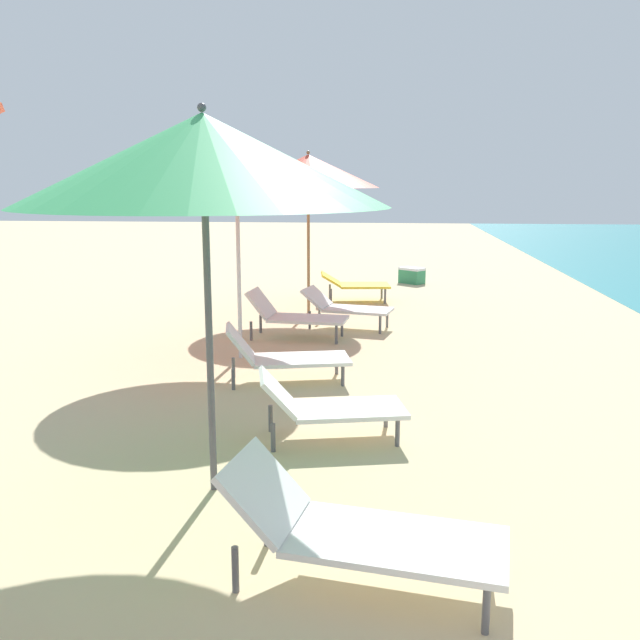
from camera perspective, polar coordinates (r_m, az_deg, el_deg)
The scene contains 10 objects.
umbrella_third at distance 4.71m, azimuth -9.68°, elevation 12.95°, with size 2.50×2.50×2.70m.
lounger_third_shoreside at distance 5.95m, azimuth 0.66°, elevation -7.10°, with size 1.34×0.82×0.61m.
lounger_third_inland at distance 3.92m, azimuth 3.03°, elevation -16.87°, with size 1.62×0.85×0.68m.
umbrella_fourth at distance 8.49m, azimuth -6.95°, elevation 11.34°, with size 2.43×2.43×2.48m.
lounger_fourth_shoreside at distance 9.73m, azimuth -2.16°, elevation 0.43°, with size 1.44×0.71×0.69m.
lounger_fourth_inland at distance 7.62m, azimuth -3.07°, elevation -2.95°, with size 1.45×0.86×0.65m.
umbrella_farthest at distance 11.50m, azimuth -0.99°, elevation 12.27°, with size 2.35×2.35×2.69m.
lounger_farthest_shoreside at distance 12.81m, azimuth 2.88°, elevation 3.02°, with size 1.34×0.82×0.54m.
lounger_farthest_inland at distance 10.43m, azimuth 2.16°, elevation 1.12°, with size 1.43×0.85×0.60m.
cooler_box at distance 15.22m, azimuth 7.65°, elevation 3.70°, with size 0.61×0.58×0.35m.
Camera 1 is at (0.65, 2.53, 2.20)m, focal length 38.44 mm.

